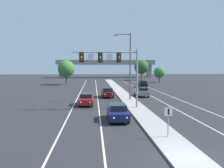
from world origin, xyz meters
TOP-DOWN VIEW (x-y plane):
  - ground_plane at (0.00, 0.00)m, footprint 260.00×260.00m
  - median_island at (0.00, 18.00)m, footprint 2.40×110.00m
  - lane_stripe_oncoming_center at (-4.70, 25.00)m, footprint 0.14×100.00m
  - lane_stripe_receding_center at (4.70, 25.00)m, footprint 0.14×100.00m
  - edge_stripe_left at (-8.00, 25.00)m, footprint 0.14×100.00m
  - edge_stripe_right at (8.00, 25.00)m, footprint 0.14×100.00m
  - overhead_signal_mast at (-2.82, 15.88)m, footprint 8.01×0.44m
  - median_sign_post at (0.09, 3.81)m, footprint 0.60×0.10m
  - street_lamp_median at (-0.04, 22.43)m, footprint 2.58×0.28m
  - car_oncoming_navy at (-3.00, 9.88)m, footprint 1.85×4.48m
  - car_oncoming_red at (-6.33, 18.84)m, footprint 1.88×4.49m
  - car_oncoming_darkred at (-3.02, 26.54)m, footprint 1.89×4.50m
  - car_receding_grey at (2.90, 27.02)m, footprint 1.87×4.49m
  - car_receding_black at (6.61, 44.10)m, footprint 1.83×4.47m
  - overpass_bridge at (0.00, 89.89)m, footprint 42.40×6.40m
  - tree_far_right_c at (11.62, 69.81)m, footprint 5.09×5.09m
  - tree_far_left_a at (-12.89, 52.95)m, footprint 4.69×4.69m
  - tree_far_right_a at (14.80, 57.98)m, footprint 3.40×3.40m

SIDE VIEW (x-z plane):
  - ground_plane at x=0.00m, z-range 0.00..0.00m
  - lane_stripe_oncoming_center at x=-4.70m, z-range 0.00..0.01m
  - lane_stripe_receding_center at x=4.70m, z-range 0.00..0.01m
  - edge_stripe_left at x=-8.00m, z-range 0.00..0.01m
  - edge_stripe_right at x=8.00m, z-range 0.00..0.01m
  - median_island at x=0.00m, z-range 0.00..0.15m
  - car_oncoming_navy at x=-3.00m, z-range 0.03..1.61m
  - car_oncoming_red at x=-6.33m, z-range 0.03..1.61m
  - car_oncoming_darkred at x=-3.02m, z-range 0.03..1.61m
  - car_receding_grey at x=2.90m, z-range 0.03..1.61m
  - car_receding_black at x=6.61m, z-range 0.03..1.61m
  - median_sign_post at x=0.09m, z-range 0.49..2.69m
  - tree_far_right_a at x=14.80m, z-range 0.75..5.67m
  - tree_far_left_a at x=-12.89m, z-range 1.04..7.82m
  - tree_far_right_c at x=11.62m, z-range 1.13..8.49m
  - overhead_signal_mast at x=-2.82m, z-range 1.92..9.12m
  - overpass_bridge at x=0.00m, z-range 1.96..9.61m
  - street_lamp_median at x=-0.04m, z-range 0.79..10.79m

